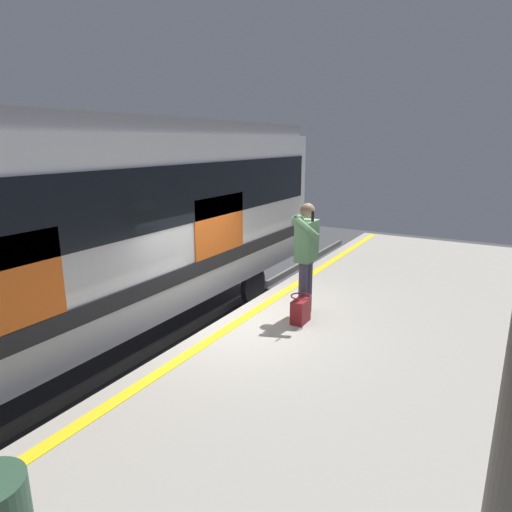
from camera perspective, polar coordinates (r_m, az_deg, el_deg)
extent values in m
plane|color=#3D3D3F|center=(7.47, -3.23, -14.10)|extent=(24.51, 24.51, 0.00)
cube|color=#9E998E|center=(6.45, 13.74, -14.65)|extent=(14.47, 4.36, 0.95)
cube|color=yellow|center=(6.91, -1.23, -7.75)|extent=(14.18, 0.16, 0.01)
cube|color=slate|center=(8.24, -11.91, -10.92)|extent=(18.80, 0.08, 0.16)
cube|color=slate|center=(9.19, -18.71, -8.64)|extent=(18.80, 0.08, 0.16)
cube|color=silver|center=(7.30, -23.29, 3.38)|extent=(11.03, 2.99, 2.72)
cube|color=gray|center=(7.19, -24.51, 15.02)|extent=(10.80, 2.75, 0.24)
cube|color=black|center=(6.10, -15.04, 6.62)|extent=(10.47, 0.03, 0.90)
cube|color=black|center=(6.37, -14.32, -4.35)|extent=(10.47, 0.03, 0.24)
cube|color=#D85919|center=(7.66, -4.56, 3.97)|extent=(1.43, 0.02, 1.00)
cylinder|color=black|center=(9.59, -0.38, -3.66)|extent=(0.84, 0.12, 0.84)
cylinder|color=black|center=(10.93, -11.29, -1.64)|extent=(0.84, 0.12, 0.84)
cylinder|color=#383347|center=(7.03, 6.63, -3.78)|extent=(0.14, 0.14, 0.85)
cylinder|color=#383347|center=(6.88, 6.03, -4.19)|extent=(0.14, 0.14, 0.85)
cube|color=#4C724C|center=(6.76, 6.51, 1.94)|extent=(0.40, 0.24, 0.62)
sphere|color=#4C724C|center=(6.77, 5.33, 4.49)|extent=(0.20, 0.20, 0.20)
sphere|color=tan|center=(6.67, 6.62, 5.80)|extent=(0.22, 0.22, 0.22)
cylinder|color=#4C724C|center=(7.00, 7.31, 1.83)|extent=(0.09, 0.09, 0.56)
cylinder|color=#4C724C|center=(6.47, 6.41, 3.72)|extent=(0.09, 0.42, 0.33)
cube|color=black|center=(6.40, 7.27, 5.04)|extent=(0.07, 0.02, 0.15)
cube|color=maroon|center=(6.68, 5.71, -7.04)|extent=(0.33, 0.19, 0.35)
torus|color=maroon|center=(6.60, 5.76, -5.15)|extent=(0.30, 0.30, 0.02)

